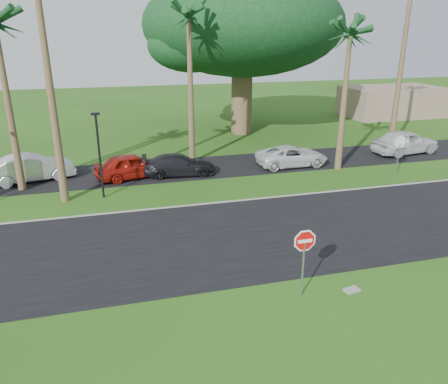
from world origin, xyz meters
TOP-DOWN VIEW (x-y plane):
  - ground at (0.00, 0.00)m, footprint 120.00×120.00m
  - road at (0.00, 2.00)m, footprint 120.00×8.00m
  - parking_strip at (0.00, 12.50)m, footprint 120.00×5.00m
  - curb at (0.00, 6.05)m, footprint 120.00×0.12m
  - stop_sign_near at (0.50, -3.00)m, footprint 1.05×0.07m
  - stop_sign_far at (12.00, 8.00)m, footprint 1.05×0.07m
  - palm_center at (0.00, 14.00)m, footprint 5.00×5.00m
  - palm_right_near at (9.00, 10.00)m, footprint 5.00×5.00m
  - canopy_tree at (6.00, 22.00)m, footprint 16.50×16.50m
  - streetlight_right at (-6.00, 8.50)m, footprint 0.45×0.25m
  - building_far at (24.00, 26.00)m, footprint 10.00×6.00m
  - car_silver at (-10.13, 12.45)m, footprint 5.20×2.93m
  - car_red at (-4.22, 11.51)m, footprint 4.79×2.90m
  - car_dark at (-1.37, 11.33)m, footprint 4.66×2.17m
  - car_minivan at (6.30, 11.38)m, footprint 4.83×2.29m
  - car_pickup at (15.59, 12.12)m, footprint 5.39×2.81m
  - utility_slab at (2.35, -3.18)m, footprint 0.61×0.46m

SIDE VIEW (x-z plane):
  - ground at x=0.00m, z-range 0.00..0.00m
  - road at x=0.00m, z-range 0.00..0.02m
  - parking_strip at x=0.00m, z-range 0.00..0.02m
  - curb at x=0.00m, z-range 0.00..0.06m
  - utility_slab at x=2.35m, z-range 0.00..0.06m
  - car_dark at x=-1.37m, z-range 0.00..1.32m
  - car_minivan at x=6.30m, z-range 0.00..1.33m
  - car_red at x=-4.22m, z-range 0.00..1.53m
  - car_silver at x=-10.13m, z-range 0.00..1.62m
  - car_pickup at x=15.59m, z-range 0.00..1.75m
  - building_far at x=24.00m, z-range 0.00..3.00m
  - stop_sign_near at x=0.50m, z-range 0.46..3.09m
  - stop_sign_far at x=12.00m, z-range 0.46..3.09m
  - streetlight_right at x=-6.00m, z-range 0.33..4.97m
  - palm_right_near at x=9.00m, z-range 3.44..12.94m
  - canopy_tree at x=6.00m, z-range 2.39..15.51m
  - palm_center at x=0.00m, z-range 3.91..14.41m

